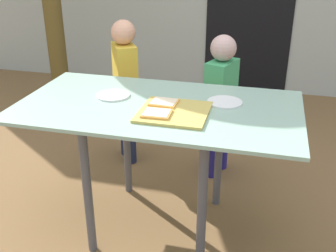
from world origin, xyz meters
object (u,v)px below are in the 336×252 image
(plate_white_left, at_px, (113,95))
(plate_white_right, at_px, (225,102))
(pizza_slice_near_left, at_px, (157,113))
(child_left, at_px, (125,83))
(cutting_board, at_px, (174,112))
(child_right, at_px, (221,98))
(dining_table, at_px, (158,122))
(pizza_slice_far_left, at_px, (164,102))

(plate_white_left, relative_size, plate_white_right, 1.00)
(pizza_slice_near_left, distance_m, child_left, 1.03)
(child_left, bearing_deg, cutting_board, -55.73)
(child_left, xyz_separation_m, child_right, (0.69, -0.03, -0.04))
(dining_table, relative_size, plate_white_right, 7.96)
(plate_white_left, relative_size, child_left, 0.17)
(dining_table, relative_size, pizza_slice_far_left, 10.26)
(pizza_slice_far_left, xyz_separation_m, child_right, (0.21, 0.70, -0.22))
(plate_white_left, bearing_deg, cutting_board, -21.53)
(dining_table, xyz_separation_m, pizza_slice_near_left, (0.04, -0.16, 0.12))
(plate_white_left, bearing_deg, child_left, 104.75)
(pizza_slice_far_left, height_order, child_right, child_right)
(dining_table, xyz_separation_m, plate_white_left, (-0.27, 0.06, 0.10))
(cutting_board, bearing_deg, child_left, 124.27)
(dining_table, bearing_deg, child_left, 121.71)
(pizza_slice_near_left, relative_size, plate_white_right, 0.77)
(dining_table, height_order, cutting_board, cutting_board)
(dining_table, bearing_deg, child_right, 70.69)
(plate_white_right, distance_m, child_right, 0.62)
(plate_white_left, height_order, child_left, child_left)
(dining_table, bearing_deg, plate_white_right, 18.38)
(child_left, bearing_deg, dining_table, -58.29)
(plate_white_left, bearing_deg, child_right, 50.71)
(cutting_board, xyz_separation_m, plate_white_right, (0.23, 0.20, -0.00))
(dining_table, relative_size, child_right, 1.46)
(pizza_slice_near_left, distance_m, child_right, 0.90)
(cutting_board, bearing_deg, pizza_slice_near_left, -135.63)
(pizza_slice_far_left, bearing_deg, child_left, 123.25)
(pizza_slice_far_left, xyz_separation_m, child_left, (-0.48, 0.74, -0.18))
(pizza_slice_near_left, bearing_deg, child_right, 76.35)
(pizza_slice_far_left, distance_m, plate_white_left, 0.32)
(cutting_board, bearing_deg, pizza_slice_far_left, 132.65)
(plate_white_left, xyz_separation_m, plate_white_right, (0.61, 0.05, 0.00))
(pizza_slice_near_left, height_order, plate_white_left, pizza_slice_near_left)
(pizza_slice_near_left, bearing_deg, cutting_board, 44.37)
(plate_white_left, distance_m, child_left, 0.71)
(plate_white_right, bearing_deg, child_right, 98.74)
(pizza_slice_near_left, xyz_separation_m, child_right, (0.21, 0.85, -0.22))
(plate_white_right, bearing_deg, cutting_board, -138.71)
(dining_table, xyz_separation_m, cutting_board, (0.11, -0.09, 0.11))
(plate_white_right, height_order, child_left, child_left)
(plate_white_left, bearing_deg, pizza_slice_far_left, -13.07)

